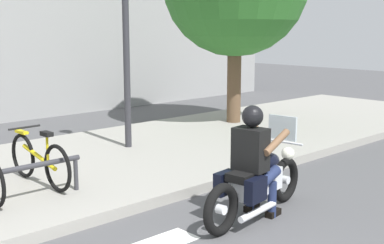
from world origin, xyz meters
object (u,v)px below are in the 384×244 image
Objects in this scene: rider at (254,154)px; bicycle_5 at (39,160)px; motorcycle at (257,182)px; street_lamp at (126,26)px.

rider is 0.88× the size of bicycle_5.
motorcycle is 3.07m from bicycle_5.
street_lamp is at bearing 78.97° from motorcycle.
rider reaches higher than motorcycle.
motorcycle is at bearing -101.03° from street_lamp.
motorcycle is 1.46× the size of rider.
street_lamp reaches higher than motorcycle.
rider is (-0.08, -0.01, 0.36)m from motorcycle.
street_lamp is (2.29, 1.06, 1.84)m from bicycle_5.
street_lamp reaches higher than rider.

